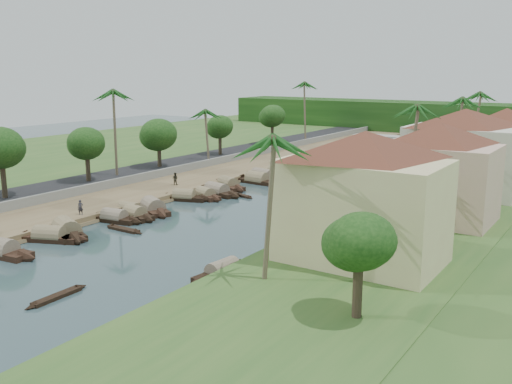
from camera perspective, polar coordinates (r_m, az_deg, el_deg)
The scene contains 48 objects.
ground at distance 57.48m, azimuth -6.50°, elevation -3.99°, with size 220.00×220.00×0.00m, color #32464B.
left_bank at distance 82.31m, azimuth -6.12°, elevation 1.22°, with size 10.00×180.00×0.80m, color brown.
right_bank at distance 66.14m, azimuth 17.97°, elevation -1.83°, with size 16.00×180.00×1.20m, color #2C5321.
road at distance 87.85m, azimuth -10.41°, elevation 1.98°, with size 8.00×180.00×1.40m, color black.
retaining_wall at distance 84.85m, azimuth -8.33°, elevation 2.14°, with size 0.40×180.00×1.10m, color gray.
far_left_fill at distance 107.76m, azimuth -20.66°, elevation 3.24°, with size 45.00×220.00×1.35m, color #2C5321.
treeline at distance 147.04m, azimuth 19.51°, elevation 6.81°, with size 120.00×14.00×8.00m.
bridge at distance 120.43m, azimuth 16.11°, elevation 4.91°, with size 28.00×4.00×2.40m.
building_near at distance 44.51m, azimuth 10.66°, elevation -0.40°, with size 14.85×14.85×10.20m.
building_mid at distance 59.11m, azimuth 17.65°, elevation 2.06°, with size 14.11×14.11×9.70m.
building_far at distance 72.73m, azimuth 19.99°, elevation 3.90°, with size 15.59×15.59×10.20m.
building_distant at distance 92.04m, azimuth 23.58°, elevation 4.89°, with size 12.62×12.62×9.20m.
sampan_1 at distance 58.80m, azimuth -18.41°, elevation -3.75°, with size 8.90×5.28×2.57m.
sampan_2 at distance 57.50m, azimuth -19.94°, elevation -4.22°, with size 8.19×4.73×2.17m.
sampan_3 at distance 62.64m, azimuth -13.99°, elevation -2.54°, with size 7.55×2.58×2.02m.
sampan_4 at distance 65.67m, azimuth -12.53°, elevation -1.80°, with size 6.31×1.72×1.84m.
sampan_5 at distance 63.39m, azimuth -12.03°, elevation -2.26°, with size 6.83×2.56×2.15m.
sampan_6 at distance 65.95m, azimuth -10.27°, elevation -1.62°, with size 8.45×5.67×2.50m.
sampan_7 at distance 71.22m, azimuth -7.19°, elevation -0.51°, with size 7.79×3.95×2.07m.
sampan_8 at distance 71.95m, azimuth -5.13°, elevation -0.33°, with size 6.70×3.34×2.05m.
sampan_9 at distance 74.15m, azimuth -3.94°, elevation 0.07°, with size 9.20×3.61×2.27m.
sampan_10 at distance 78.05m, azimuth -2.82°, elevation 0.69°, with size 8.47×4.96×2.32m.
sampan_11 at distance 81.44m, azimuth 0.11°, elevation 1.19°, with size 8.87×2.52×2.48m.
sampan_12 at distance 84.65m, azimuth 0.66°, elevation 1.61°, with size 9.67×3.43×2.25m.
sampan_13 at distance 87.93m, azimuth 1.96°, elevation 1.99°, with size 6.78×3.04×1.87m.
sampan_14 at distance 45.09m, azimuth -3.34°, elevation -7.96°, with size 2.19×7.81×1.91m.
sampan_15 at distance 60.07m, azimuth 6.37°, elevation -2.87°, with size 3.24×8.40×2.21m.
sampan_16 at distance 71.39m, azimuth 11.00°, elevation -0.61°, with size 3.44×7.85×1.93m.
canoe_0 at distance 43.49m, azimuth -19.29°, elevation -9.87°, with size 0.83×5.44×0.72m.
canoe_1 at distance 59.05m, azimuth -13.06°, elevation -3.69°, with size 5.21×0.90×0.84m.
canoe_2 at distance 73.01m, azimuth -1.52°, elevation -0.36°, with size 4.70×1.87×0.68m.
palm_0 at distance 38.92m, azimuth 1.09°, elevation 5.08°, with size 3.20×3.20×11.70m.
palm_1 at distance 53.23m, azimuth 11.56°, elevation 4.68°, with size 3.20×3.20×9.72m.
palm_2 at distance 65.94m, azimuth 15.31°, elevation 8.06°, with size 3.20×3.20×12.30m.
palm_3 at distance 82.74m, azimuth 19.94°, elevation 8.57°, with size 3.20×3.20×12.39m.
palm_5 at distance 81.09m, azimuth -14.13°, elevation 9.55°, with size 3.20×3.20×13.19m.
palm_6 at distance 93.16m, azimuth -4.90°, elevation 7.98°, with size 3.20×3.20×9.53m.
palm_7 at distance 98.95m, azimuth 21.11°, elevation 9.05°, with size 3.20×3.20×12.56m.
palm_8 at distance 117.47m, azimuth 5.02°, elevation 10.67°, with size 3.20×3.20×13.43m.
tree_1 at distance 71.09m, azimuth -24.17°, elevation 3.97°, with size 5.46×5.46×8.02m.
tree_2 at distance 78.31m, azimuth -16.59°, elevation 4.60°, with size 4.83×4.83×6.96m.
tree_3 at distance 87.67m, azimuth -9.72°, elevation 5.60°, with size 5.53×5.53×7.11m.
tree_4 at distance 99.33m, azimuth -3.64°, elevation 6.45°, with size 4.47×4.47×6.61m.
tree_5 at distance 113.37m, azimuth 1.65°, elevation 7.54°, with size 4.92×4.92×7.53m.
tree_6 at distance 74.69m, azimuth 24.26°, elevation 3.56°, with size 4.16×4.16×6.75m.
tree_7 at distance 34.32m, azimuth 10.29°, elevation -5.12°, with size 4.02×4.02×6.38m.
person_near at distance 63.17m, azimuth -17.15°, elevation -1.48°, with size 0.59×0.39×1.61m, color #2C2A32.
person_far at distance 76.88m, azimuth -8.09°, elevation 1.33°, with size 0.81×0.63×1.67m, color #2C2A1E.
Camera 1 is at (35.72, -42.14, 15.89)m, focal length 40.00 mm.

